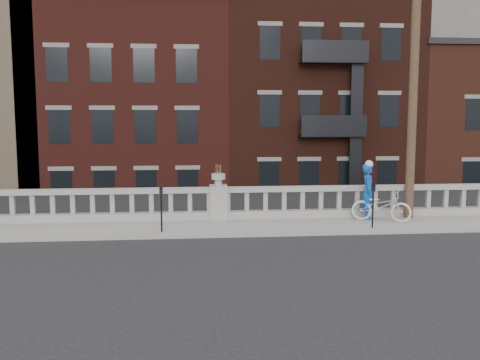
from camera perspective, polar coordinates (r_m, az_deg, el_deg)
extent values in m
plane|color=black|center=(13.46, -1.37, -7.98)|extent=(120.00, 120.00, 0.00)
cube|color=gray|center=(16.36, -2.12, -5.06)|extent=(32.00, 2.20, 0.15)
cube|color=gray|center=(17.25, -2.31, -3.76)|extent=(28.00, 0.34, 0.25)
cube|color=gray|center=(17.12, -2.32, -1.05)|extent=(28.00, 0.34, 0.16)
cube|color=gray|center=(17.18, -2.31, -2.37)|extent=(0.55, 0.55, 1.10)
cylinder|color=gray|center=(17.09, -2.32, -0.22)|extent=(0.24, 0.24, 0.20)
cylinder|color=gray|center=(17.07, -2.33, 0.38)|extent=(0.44, 0.44, 0.18)
cube|color=#605E59|center=(18.27, -2.33, -11.91)|extent=(36.00, 0.50, 5.15)
cube|color=black|center=(39.90, -4.01, -5.81)|extent=(80.00, 44.00, 0.50)
cube|color=#595651|center=(22.41, -8.10, -9.97)|extent=(16.00, 7.00, 4.00)
cube|color=#595651|center=(51.34, 21.24, 6.96)|extent=(14.00, 14.00, 18.00)
cube|color=#471914|center=(33.11, -10.81, 4.18)|extent=(10.00, 14.00, 14.00)
cube|color=black|center=(33.57, -11.09, 16.46)|extent=(10.30, 14.30, 0.30)
cube|color=#33150E|center=(33.66, 6.45, 5.58)|extent=(10.00, 14.00, 15.50)
cube|color=#4D2417|center=(37.11, 21.72, 2.54)|extent=(10.00, 14.00, 12.00)
cube|color=black|center=(37.21, 22.14, 12.02)|extent=(10.30, 14.30, 0.30)
cylinder|color=#422D1E|center=(18.13, 18.10, 11.89)|extent=(0.28, 0.28, 10.00)
cylinder|color=black|center=(15.40, -8.38, -3.50)|extent=(0.05, 0.05, 1.10)
cube|color=black|center=(15.30, -8.42, -1.00)|extent=(0.10, 0.08, 0.26)
cube|color=black|center=(15.25, -8.43, -0.87)|extent=(0.06, 0.01, 0.08)
cylinder|color=black|center=(16.30, 13.98, -3.07)|extent=(0.05, 0.05, 1.10)
cube|color=black|center=(16.20, 14.05, -0.70)|extent=(0.10, 0.08, 0.26)
cube|color=black|center=(16.15, 14.11, -0.58)|extent=(0.06, 0.01, 0.08)
imported|color=silver|center=(17.42, 14.84, -2.69)|extent=(1.94, 1.36, 0.97)
imported|color=#0B4CB3|center=(17.59, 13.52, -1.21)|extent=(0.63, 0.76, 1.79)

